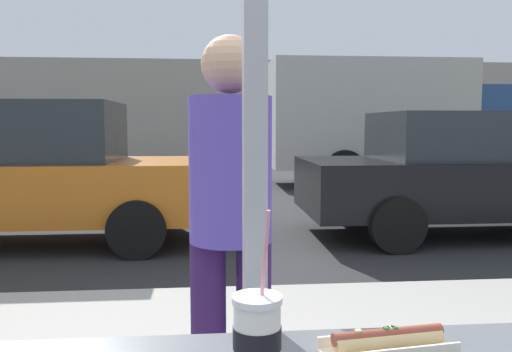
# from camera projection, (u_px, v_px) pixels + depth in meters

# --- Properties ---
(ground_plane) EXTENTS (60.00, 60.00, 0.00)m
(ground_plane) POSITION_uv_depth(u_px,v_px,m) (216.00, 207.00, 9.12)
(ground_plane) COLOR #2D2D30
(building_facade_far) EXTENTS (28.00, 1.20, 4.26)m
(building_facade_far) POSITION_uv_depth(u_px,v_px,m) (211.00, 109.00, 23.03)
(building_facade_far) COLOR #A89E8E
(building_facade_far) RESTS_ON ground
(soda_cup_right) EXTENTS (0.09, 0.09, 0.31)m
(soda_cup_right) POSITION_uv_depth(u_px,v_px,m) (257.00, 336.00, 0.91)
(soda_cup_right) COLOR white
(soda_cup_right) RESTS_ON window_counter
(hotdog_tray_near) EXTENTS (0.27, 0.13, 0.05)m
(hotdog_tray_near) POSITION_uv_depth(u_px,v_px,m) (388.00, 342.00, 1.02)
(hotdog_tray_near) COLOR beige
(hotdog_tray_near) RESTS_ON window_counter
(parked_car_orange) EXTENTS (4.70, 1.93, 1.72)m
(parked_car_orange) POSITION_uv_depth(u_px,v_px,m) (21.00, 173.00, 6.26)
(parked_car_orange) COLOR orange
(parked_car_orange) RESTS_ON ground
(parked_car_black) EXTENTS (4.65, 1.97, 1.61)m
(parked_car_black) POSITION_uv_depth(u_px,v_px,m) (478.00, 172.00, 6.78)
(parked_car_black) COLOR black
(parked_car_black) RESTS_ON ground
(box_truck) EXTENTS (6.35, 2.44, 2.92)m
(box_truck) POSITION_uv_depth(u_px,v_px,m) (395.00, 119.00, 12.47)
(box_truck) COLOR beige
(box_truck) RESTS_ON ground
(pedestrian) EXTENTS (0.32, 0.32, 1.63)m
(pedestrian) POSITION_uv_depth(u_px,v_px,m) (231.00, 217.00, 2.01)
(pedestrian) COLOR #331A51
(pedestrian) RESTS_ON sidewalk_strip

